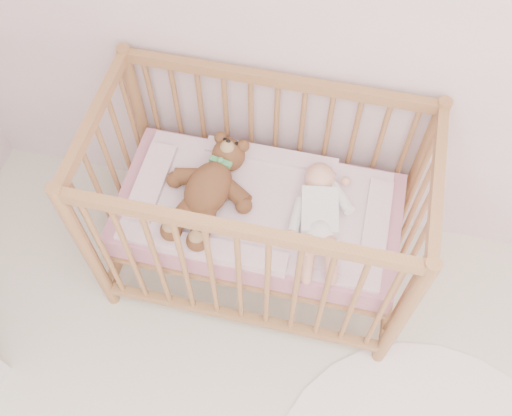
% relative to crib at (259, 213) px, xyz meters
% --- Properties ---
extents(wall_back, '(4.00, 0.02, 2.70)m').
position_rel_crib_xyz_m(wall_back, '(0.45, 0.40, 0.85)').
color(wall_back, beige).
rests_on(wall_back, floor).
extents(crib, '(1.36, 0.76, 1.00)m').
position_rel_crib_xyz_m(crib, '(0.00, 0.00, 0.00)').
color(crib, '#B57E4D').
rests_on(crib, floor).
extents(mattress, '(1.22, 0.62, 0.13)m').
position_rel_crib_xyz_m(mattress, '(0.00, 0.00, -0.01)').
color(mattress, pink).
rests_on(mattress, crib).
extents(blanket, '(1.10, 0.58, 0.06)m').
position_rel_crib_xyz_m(blanket, '(-0.00, 0.00, 0.06)').
color(blanket, pink).
rests_on(blanket, mattress).
extents(baby, '(0.37, 0.62, 0.14)m').
position_rel_crib_xyz_m(baby, '(0.26, -0.02, 0.14)').
color(baby, white).
rests_on(baby, blanket).
extents(teddy_bear, '(0.51, 0.65, 0.16)m').
position_rel_crib_xyz_m(teddy_bear, '(-0.21, -0.02, 0.15)').
color(teddy_bear, brown).
rests_on(teddy_bear, blanket).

